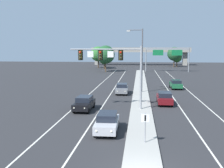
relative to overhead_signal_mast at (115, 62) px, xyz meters
The scene contains 20 objects.
median_island 6.54m from the overhead_signal_mast, 34.56° to the left, with size 2.40×110.00×0.15m, color #9E9B93.
lane_stripe_oncoming_center 10.74m from the overhead_signal_mast, 100.81° to the left, with size 0.14×100.00×0.01m, color silver.
lane_stripe_receding_center 13.08m from the overhead_signal_mast, 49.70° to the left, with size 0.14×100.00×0.01m, color silver.
edge_stripe_left 11.73m from the overhead_signal_mast, 119.06° to the left, with size 0.14×100.00×0.01m, color silver.
edge_stripe_right 15.25m from the overhead_signal_mast, 39.51° to the left, with size 0.14×100.00×0.01m, color silver.
overhead_signal_mast is the anchor object (origin of this frame).
median_sign_post 12.25m from the overhead_signal_mast, 73.98° to the right, with size 0.60×0.10×2.20m.
street_lamp_median 12.75m from the overhead_signal_mast, 76.86° to the left, with size 2.58×0.28×10.00m.
car_oncoming_silver 9.59m from the overhead_signal_mast, 89.63° to the right, with size 1.88×4.50×1.58m.
car_oncoming_black 5.92m from the overhead_signal_mast, 169.45° to the right, with size 1.92×4.51×1.58m.
car_oncoming_grey 12.12m from the overhead_signal_mast, 89.84° to the left, with size 1.89×4.50×1.58m.
car_receding_darkred 8.41m from the overhead_signal_mast, 31.42° to the left, with size 1.86×4.49×1.58m.
car_receding_green 20.32m from the overhead_signal_mast, 62.35° to the left, with size 1.86×4.49×1.58m.
highway_sign_gantry 54.27m from the overhead_signal_mast, 78.12° to the left, with size 13.28×0.42×7.50m.
overpass_bridge 87.58m from the overhead_signal_mast, 88.06° to the left, with size 42.40×6.40×7.65m.
tree_far_left_c 64.19m from the overhead_signal_mast, 98.74° to the left, with size 3.70×3.70×5.35m.
tree_far_right_b 78.61m from the overhead_signal_mast, 78.10° to the left, with size 5.41×5.41×7.83m.
tree_far_left_a 68.49m from the overhead_signal_mast, 100.55° to the left, with size 5.50×5.50×7.96m.
tree_far_right_c 79.45m from the overhead_signal_mast, 77.34° to the left, with size 3.93×3.93×5.68m.
tree_far_left_b 51.92m from the overhead_signal_mast, 98.52° to the left, with size 5.60×5.60×8.10m.
Camera 1 is at (-0.23, -14.21, 6.98)m, focal length 42.68 mm.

